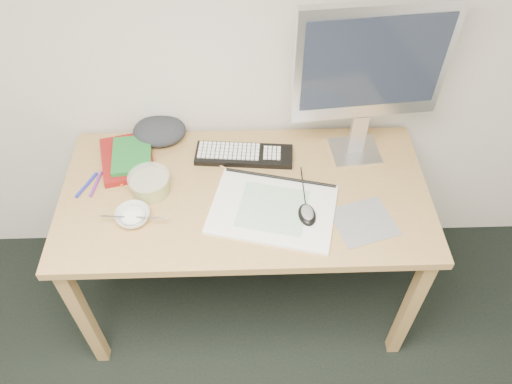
# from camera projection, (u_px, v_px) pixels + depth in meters

# --- Properties ---
(desk) EXTENTS (1.40, 0.70, 0.75)m
(desk) POSITION_uv_depth(u_px,v_px,m) (245.00, 205.00, 1.96)
(desk) COLOR tan
(desk) RESTS_ON ground
(mousepad) EXTENTS (0.25, 0.24, 0.00)m
(mousepad) POSITION_uv_depth(u_px,v_px,m) (364.00, 222.00, 1.80)
(mousepad) COLOR gray
(mousepad) RESTS_ON desk
(sketchpad) EXTENTS (0.51, 0.42, 0.01)m
(sketchpad) POSITION_uv_depth(u_px,v_px,m) (273.00, 209.00, 1.83)
(sketchpad) COLOR white
(sketchpad) RESTS_ON desk
(keyboard) EXTENTS (0.40, 0.16, 0.02)m
(keyboard) POSITION_uv_depth(u_px,v_px,m) (244.00, 155.00, 2.01)
(keyboard) COLOR black
(keyboard) RESTS_ON desk
(monitor) EXTENTS (0.55, 0.19, 0.64)m
(monitor) POSITION_uv_depth(u_px,v_px,m) (371.00, 68.00, 1.74)
(monitor) COLOR silver
(monitor) RESTS_ON desk
(mouse) EXTENTS (0.07, 0.11, 0.03)m
(mouse) POSITION_uv_depth(u_px,v_px,m) (307.00, 213.00, 1.79)
(mouse) COLOR black
(mouse) RESTS_ON sketchpad
(rice_bowl) EXTENTS (0.13, 0.13, 0.04)m
(rice_bowl) POSITION_uv_depth(u_px,v_px,m) (133.00, 216.00, 1.79)
(rice_bowl) COLOR white
(rice_bowl) RESTS_ON desk
(chopsticks) EXTENTS (0.23, 0.04, 0.02)m
(chopsticks) POSITION_uv_depth(u_px,v_px,m) (134.00, 217.00, 1.76)
(chopsticks) COLOR #B5B4B7
(chopsticks) RESTS_ON rice_bowl
(fruit_tub) EXTENTS (0.19, 0.19, 0.08)m
(fruit_tub) POSITION_uv_depth(u_px,v_px,m) (150.00, 184.00, 1.87)
(fruit_tub) COLOR #E2C650
(fruit_tub) RESTS_ON desk
(book_red) EXTENTS (0.25, 0.30, 0.03)m
(book_red) POSITION_uv_depth(u_px,v_px,m) (127.00, 158.00, 2.00)
(book_red) COLOR maroon
(book_red) RESTS_ON desk
(book_green) EXTENTS (0.17, 0.22, 0.02)m
(book_green) POSITION_uv_depth(u_px,v_px,m) (132.00, 155.00, 1.98)
(book_green) COLOR #1A6B29
(book_green) RESTS_ON book_red
(cloth_lump) EXTENTS (0.21, 0.18, 0.08)m
(cloth_lump) POSITION_uv_depth(u_px,v_px,m) (159.00, 131.00, 2.07)
(cloth_lump) COLOR #2A2D33
(cloth_lump) RESTS_ON desk
(pencil_pink) EXTENTS (0.18, 0.05, 0.01)m
(pencil_pink) POSITION_uv_depth(u_px,v_px,m) (245.00, 176.00, 1.95)
(pencil_pink) COLOR #D1687A
(pencil_pink) RESTS_ON desk
(pencil_tan) EXTENTS (0.16, 0.12, 0.01)m
(pencil_tan) POSITION_uv_depth(u_px,v_px,m) (240.00, 176.00, 1.95)
(pencil_tan) COLOR tan
(pencil_tan) RESTS_ON desk
(pencil_black) EXTENTS (0.18, 0.02, 0.01)m
(pencil_black) POSITION_uv_depth(u_px,v_px,m) (258.00, 177.00, 1.94)
(pencil_black) COLOR black
(pencil_black) RESTS_ON desk
(marker_blue) EXTENTS (0.07, 0.13, 0.01)m
(marker_blue) POSITION_uv_depth(u_px,v_px,m) (86.00, 185.00, 1.91)
(marker_blue) COLOR #1F27A9
(marker_blue) RESTS_ON desk
(marker_orange) EXTENTS (0.02, 0.12, 0.01)m
(marker_orange) POSITION_uv_depth(u_px,v_px,m) (123.00, 175.00, 1.95)
(marker_orange) COLOR orange
(marker_orange) RESTS_ON desk
(marker_purple) EXTENTS (0.03, 0.13, 0.01)m
(marker_purple) POSITION_uv_depth(u_px,v_px,m) (96.00, 184.00, 1.91)
(marker_purple) COLOR #6C268B
(marker_purple) RESTS_ON desk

